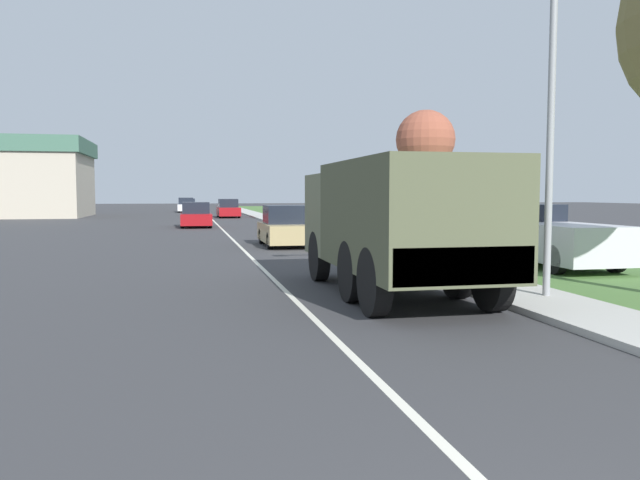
% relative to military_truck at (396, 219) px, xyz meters
% --- Properties ---
extents(ground_plane, '(180.00, 180.00, 0.00)m').
position_rel_military_truck_xyz_m(ground_plane, '(-2.14, 29.30, -1.58)').
color(ground_plane, '#38383A').
extents(lane_centre_stripe, '(0.12, 120.00, 0.00)m').
position_rel_military_truck_xyz_m(lane_centre_stripe, '(-2.14, 29.30, -1.58)').
color(lane_centre_stripe, silver).
rests_on(lane_centre_stripe, ground).
extents(sidewalk_right, '(1.80, 120.00, 0.12)m').
position_rel_military_truck_xyz_m(sidewalk_right, '(2.36, 29.30, -1.52)').
color(sidewalk_right, beige).
rests_on(sidewalk_right, ground).
extents(grass_strip_right, '(7.00, 120.00, 0.02)m').
position_rel_military_truck_xyz_m(grass_strip_right, '(6.76, 29.30, -1.57)').
color(grass_strip_right, '#4C7538').
rests_on(grass_strip_right, ground).
extents(military_truck, '(2.49, 6.74, 2.73)m').
position_rel_military_truck_xyz_m(military_truck, '(0.00, 0.00, 0.00)').
color(military_truck, '#606647').
rests_on(military_truck, ground).
extents(car_nearest_ahead, '(1.85, 4.04, 1.62)m').
position_rel_military_truck_xyz_m(car_nearest_ahead, '(-0.30, 12.43, -0.85)').
color(car_nearest_ahead, tan).
rests_on(car_nearest_ahead, ground).
extents(car_second_ahead, '(1.86, 4.10, 1.55)m').
position_rel_military_truck_xyz_m(car_second_ahead, '(-3.60, 27.29, -0.88)').
color(car_second_ahead, maroon).
rests_on(car_second_ahead, ground).
extents(car_third_ahead, '(1.82, 4.76, 1.61)m').
position_rel_military_truck_xyz_m(car_third_ahead, '(-0.57, 42.69, -0.85)').
color(car_third_ahead, maroon).
rests_on(car_third_ahead, ground).
extents(car_fourth_ahead, '(1.79, 4.18, 1.62)m').
position_rel_military_truck_xyz_m(car_fourth_ahead, '(-4.18, 58.85, -0.85)').
color(car_fourth_ahead, silver).
rests_on(car_fourth_ahead, ground).
extents(car_farthest_ahead, '(1.83, 4.18, 1.44)m').
position_rel_military_truck_xyz_m(car_farthest_ahead, '(-3.87, 67.77, -0.92)').
color(car_farthest_ahead, silver).
rests_on(car_farthest_ahead, ground).
extents(pickup_truck, '(1.98, 5.34, 1.75)m').
position_rel_military_truck_xyz_m(pickup_truck, '(5.94, 4.09, -0.72)').
color(pickup_truck, silver).
rests_on(pickup_truck, grass_strip_right).
extents(lamp_post, '(1.69, 0.24, 6.45)m').
position_rel_military_truck_xyz_m(lamp_post, '(2.39, -1.37, 2.42)').
color(lamp_post, gray).
rests_on(lamp_post, sidewalk_right).
extents(tree_mid_right, '(2.62, 2.62, 5.76)m').
position_rel_military_truck_xyz_m(tree_mid_right, '(6.21, 14.03, 2.84)').
color(tree_mid_right, brown).
rests_on(tree_mid_right, grass_strip_right).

